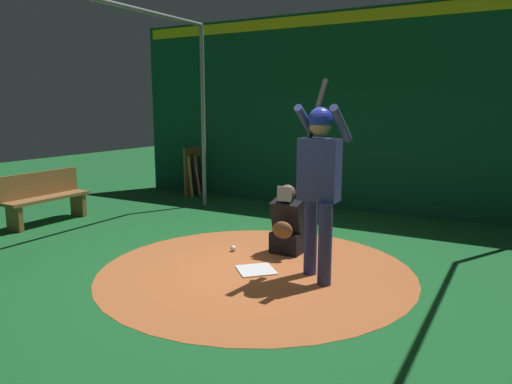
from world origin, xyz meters
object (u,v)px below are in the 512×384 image
Objects in this scene: baseball_0 at (233,248)px; bat_rack at (197,172)px; batter at (319,175)px; bench at (45,197)px; home_plate at (256,270)px; catcher at (288,227)px.

bat_rack is at bearing -137.34° from baseball_0.
batter reaches higher than baseball_0.
bat_rack is at bearing 169.35° from bench.
batter is (-0.11, 0.73, 1.17)m from home_plate.
home_plate is 4.24m from bench.
catcher is 4.25m from bench.
baseball_0 is (-0.41, -1.37, -1.14)m from batter.
catcher is 0.79m from baseball_0.
batter is 30.15× the size of baseball_0.
bat_rack reaches higher than home_plate.
batter reaches higher than bench.
catcher reaches higher than bench.
baseball_0 is at bearing 92.79° from bench.
baseball_0 is at bearing -128.76° from home_plate.
batter is at bearing 98.61° from home_plate.
home_plate is at bearing -1.31° from catcher.
home_plate is 5.68× the size of baseball_0.
home_plate is at bearing 44.03° from bat_rack.
home_plate is 0.89m from catcher.
batter is 2.42× the size of catcher.
bat_rack is (-2.87, -3.59, 0.14)m from catcher.
batter reaches higher than home_plate.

